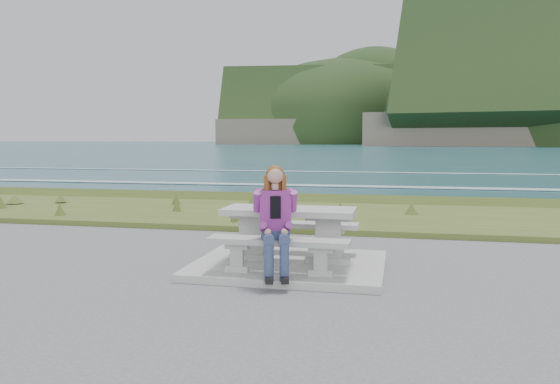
{
  "coord_description": "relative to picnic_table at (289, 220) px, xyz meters",
  "views": [
    {
      "loc": [
        1.46,
        -7.3,
        1.79
      ],
      "look_at": [
        -0.39,
        1.2,
        0.95
      ],
      "focal_mm": 35.0,
      "sensor_mm": 36.0,
      "label": 1
    }
  ],
  "objects": [
    {
      "name": "bench_landward",
      "position": [
        0.0,
        -0.7,
        -0.23
      ],
      "size": [
        1.8,
        0.35,
        0.45
      ],
      "color": "gray",
      "rests_on": "concrete_slab"
    },
    {
      "name": "picnic_table",
      "position": [
        0.0,
        0.0,
        0.0
      ],
      "size": [
        1.8,
        0.75,
        0.75
      ],
      "color": "gray",
      "rests_on": "concrete_slab"
    },
    {
      "name": "grass_verge",
      "position": [
        -0.0,
        5.0,
        -0.68
      ],
      "size": [
        160.0,
        4.5,
        0.22
      ],
      "primitive_type": "cube",
      "color": "#394F1D",
      "rests_on": "ground"
    },
    {
      "name": "ocean",
      "position": [
        -0.0,
        25.09,
        -2.42
      ],
      "size": [
        1600.0,
        1600.0,
        0.09
      ],
      "color": "#204F5D",
      "rests_on": "ground"
    },
    {
      "name": "shore_drop",
      "position": [
        -0.0,
        7.9,
        -0.68
      ],
      "size": [
        160.0,
        0.8,
        2.2
      ],
      "primitive_type": "cube",
      "color": "#6D6051",
      "rests_on": "ground"
    },
    {
      "name": "seated_woman",
      "position": [
        -0.01,
        -0.83,
        -0.08
      ],
      "size": [
        0.53,
        0.74,
        1.37
      ],
      "rotation": [
        0.0,
        0.0,
        0.27
      ],
      "color": "navy",
      "rests_on": "concrete_slab"
    },
    {
      "name": "bench_seaward",
      "position": [
        0.0,
        0.7,
        -0.23
      ],
      "size": [
        1.8,
        0.35,
        0.45
      ],
      "color": "gray",
      "rests_on": "concrete_slab"
    },
    {
      "name": "concrete_slab",
      "position": [
        -0.0,
        0.0,
        -0.63
      ],
      "size": [
        2.6,
        2.1,
        0.1
      ],
      "primitive_type": "cube",
      "color": "gray",
      "rests_on": "ground"
    }
  ]
}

